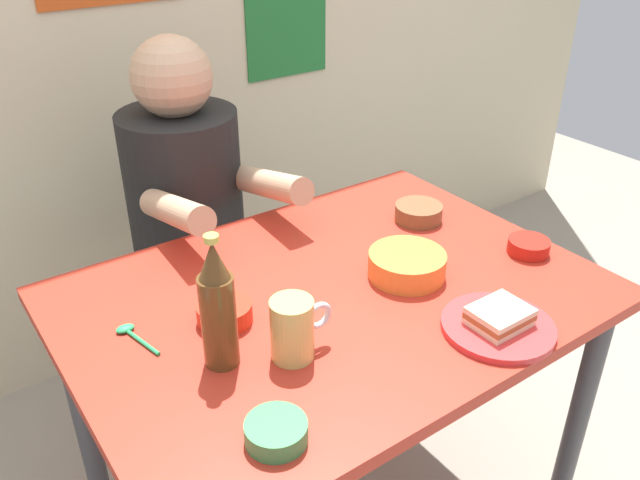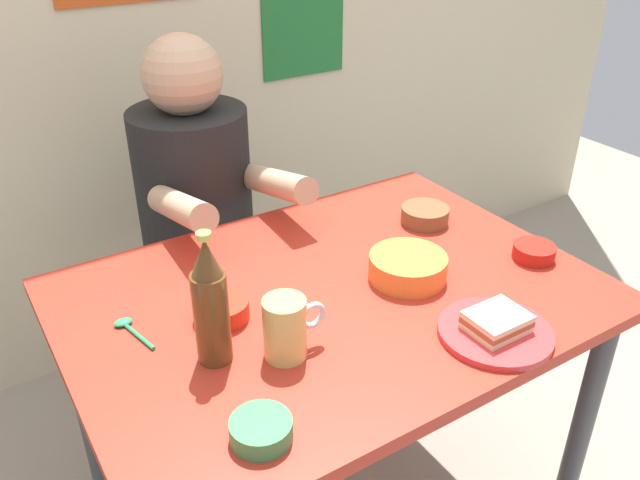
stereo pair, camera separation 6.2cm
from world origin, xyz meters
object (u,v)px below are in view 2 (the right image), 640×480
(dining_table, at_px, (332,326))
(stool, at_px, (206,304))
(person_seated, at_px, (195,183))
(plate_orange, at_px, (495,332))
(sandwich, at_px, (497,322))
(beer_bottle, at_px, (211,305))
(dip_bowl_green, at_px, (261,429))
(beer_mug, at_px, (286,328))

(dining_table, relative_size, stool, 2.44)
(person_seated, relative_size, plate_orange, 3.27)
(dining_table, bearing_deg, sandwich, -58.62)
(beer_bottle, bearing_deg, person_seated, 69.98)
(plate_orange, bearing_deg, dining_table, 121.38)
(plate_orange, relative_size, dip_bowl_green, 2.20)
(person_seated, bearing_deg, dip_bowl_green, -106.67)
(plate_orange, xyz_separation_m, dip_bowl_green, (-0.50, 0.01, 0.01))
(sandwich, xyz_separation_m, beer_bottle, (-0.48, 0.23, 0.09))
(stool, height_order, beer_bottle, beer_bottle)
(dining_table, height_order, plate_orange, plate_orange)
(beer_mug, distance_m, beer_bottle, 0.14)
(stool, distance_m, dip_bowl_green, 1.04)
(stool, distance_m, beer_mug, 0.89)
(person_seated, height_order, dip_bowl_green, person_seated)
(stool, bearing_deg, dining_table, -85.41)
(sandwich, bearing_deg, stool, 103.97)
(dining_table, distance_m, beer_mug, 0.27)
(person_seated, relative_size, beer_mug, 5.71)
(beer_mug, bearing_deg, dining_table, 34.86)
(dining_table, bearing_deg, plate_orange, -58.62)
(dining_table, xyz_separation_m, stool, (-0.05, 0.63, -0.30))
(dining_table, height_order, stool, dining_table)
(dining_table, relative_size, beer_bottle, 4.20)
(plate_orange, bearing_deg, beer_bottle, 154.89)
(dining_table, xyz_separation_m, plate_orange, (0.18, -0.29, 0.10))
(plate_orange, distance_m, beer_bottle, 0.54)
(beer_mug, bearing_deg, beer_bottle, 152.41)
(beer_bottle, distance_m, dip_bowl_green, 0.24)
(plate_orange, bearing_deg, person_seated, 104.14)
(sandwich, height_order, beer_bottle, beer_bottle)
(beer_mug, relative_size, dip_bowl_green, 1.26)
(beer_bottle, bearing_deg, sandwich, -25.11)
(stool, height_order, dip_bowl_green, dip_bowl_green)
(sandwich, height_order, dip_bowl_green, sandwich)
(stool, xyz_separation_m, person_seated, (0.00, -0.01, 0.42))
(dining_table, relative_size, sandwich, 10.00)
(dining_table, height_order, dip_bowl_green, dip_bowl_green)
(person_seated, bearing_deg, beer_mug, -100.24)
(dining_table, xyz_separation_m, beer_mug, (-0.19, -0.13, 0.15))
(dip_bowl_green, bearing_deg, stool, 73.53)
(sandwich, bearing_deg, beer_mug, 155.69)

